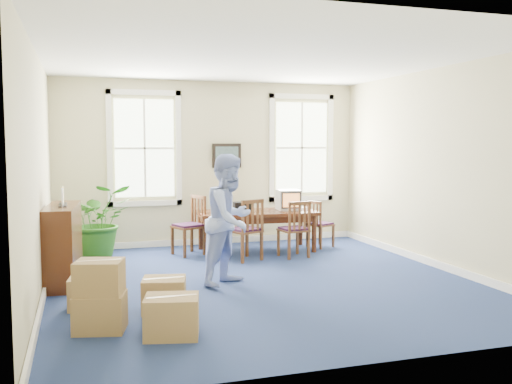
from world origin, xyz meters
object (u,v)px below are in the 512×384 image
object	(u,v)px
crt_tv	(288,200)
cardboard_boxes	(119,290)
conference_table	(257,231)
chair_near_left	(245,229)
man	(230,220)
potted_plant	(99,220)
credenza	(63,244)

from	to	relation	value
crt_tv	cardboard_boxes	distance (m)	5.10
conference_table	crt_tv	xyz separation A→B (m)	(0.64, 0.05, 0.56)
chair_near_left	man	bearing A→B (deg)	45.66
crt_tv	potted_plant	size ratio (longest dim) A/B	0.35
crt_tv	chair_near_left	size ratio (longest dim) A/B	0.43
conference_table	credenza	xyz separation A→B (m)	(-3.38, -1.50, 0.20)
man	potted_plant	xyz separation A→B (m)	(-1.71, 2.60, -0.28)
cardboard_boxes	man	bearing A→B (deg)	41.45
chair_near_left	conference_table	bearing A→B (deg)	-142.07
potted_plant	crt_tv	bearing A→B (deg)	-4.61
crt_tv	man	bearing A→B (deg)	-122.15
chair_near_left	cardboard_boxes	distance (m)	3.77
man	credenza	distance (m)	2.43
chair_near_left	cardboard_boxes	bearing A→B (deg)	31.23
man	cardboard_boxes	distance (m)	2.25
man	cardboard_boxes	xyz separation A→B (m)	(-1.64, -1.45, -0.52)
credenza	potted_plant	xyz separation A→B (m)	(0.57, 1.83, 0.07)
conference_table	chair_near_left	bearing A→B (deg)	-117.84
conference_table	man	bearing A→B (deg)	-112.75
credenza	chair_near_left	bearing A→B (deg)	19.59
credenza	potted_plant	size ratio (longest dim) A/B	1.13
chair_near_left	man	xyz separation A→B (m)	(-0.66, -1.53, 0.40)
crt_tv	potted_plant	bearing A→B (deg)	-179.82
potted_plant	cardboard_boxes	distance (m)	4.06
conference_table	chair_near_left	size ratio (longest dim) A/B	2.06
chair_near_left	man	world-z (taller)	man
conference_table	potted_plant	bearing A→B (deg)	176.48
crt_tv	cardboard_boxes	size ratio (longest dim) A/B	0.32
credenza	potted_plant	bearing A→B (deg)	77.88
conference_table	chair_near_left	distance (m)	0.88
chair_near_left	cardboard_boxes	xyz separation A→B (m)	(-2.30, -2.98, -0.13)
conference_table	man	xyz separation A→B (m)	(-1.10, -2.27, 0.55)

